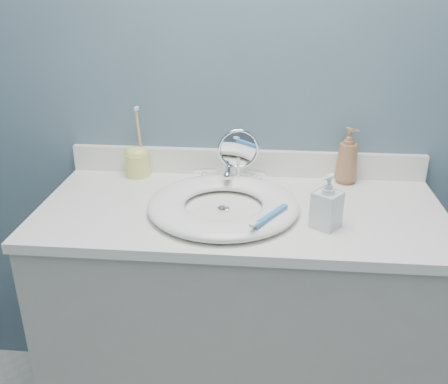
# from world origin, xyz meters

# --- Properties ---
(back_wall) EXTENTS (2.20, 0.02, 2.40)m
(back_wall) POSITION_xyz_m (0.00, 1.25, 1.20)
(back_wall) COLOR #4C6072
(back_wall) RESTS_ON ground
(vanity_cabinet) EXTENTS (1.20, 0.55, 0.85)m
(vanity_cabinet) POSITION_xyz_m (0.00, 0.97, 0.42)
(vanity_cabinet) COLOR #AFAAA0
(vanity_cabinet) RESTS_ON ground
(countertop) EXTENTS (1.22, 0.57, 0.03)m
(countertop) POSITION_xyz_m (0.00, 0.97, 0.86)
(countertop) COLOR white
(countertop) RESTS_ON vanity_cabinet
(backsplash) EXTENTS (1.22, 0.02, 0.09)m
(backsplash) POSITION_xyz_m (0.00, 1.24, 0.93)
(backsplash) COLOR white
(backsplash) RESTS_ON countertop
(basin) EXTENTS (0.45, 0.45, 0.04)m
(basin) POSITION_xyz_m (-0.05, 0.94, 0.90)
(basin) COLOR white
(basin) RESTS_ON countertop
(drain) EXTENTS (0.04, 0.04, 0.01)m
(drain) POSITION_xyz_m (-0.05, 0.94, 0.88)
(drain) COLOR silver
(drain) RESTS_ON countertop
(faucet) EXTENTS (0.25, 0.13, 0.07)m
(faucet) POSITION_xyz_m (-0.05, 1.14, 0.91)
(faucet) COLOR silver
(faucet) RESTS_ON countertop
(makeup_mirror) EXTENTS (0.13, 0.08, 0.20)m
(makeup_mirror) POSITION_xyz_m (-0.02, 1.13, 0.99)
(makeup_mirror) COLOR silver
(makeup_mirror) RESTS_ON countertop
(soap_bottle_amber) EXTENTS (0.10, 0.10, 0.19)m
(soap_bottle_amber) POSITION_xyz_m (0.34, 1.20, 0.97)
(soap_bottle_amber) COLOR #976644
(soap_bottle_amber) RESTS_ON countertop
(soap_bottle_clear) EXTENTS (0.10, 0.10, 0.15)m
(soap_bottle_clear) POSITION_xyz_m (0.24, 0.87, 0.96)
(soap_bottle_clear) COLOR silver
(soap_bottle_clear) RESTS_ON countertop
(toothbrush_holder) EXTENTS (0.09, 0.09, 0.24)m
(toothbrush_holder) POSITION_xyz_m (-0.37, 1.20, 0.94)
(toothbrush_holder) COLOR #DEDF6F
(toothbrush_holder) RESTS_ON countertop
(toothbrush_lying) EXTENTS (0.10, 0.15, 0.02)m
(toothbrush_lying) POSITION_xyz_m (0.09, 0.83, 0.92)
(toothbrush_lying) COLOR #397FCA
(toothbrush_lying) RESTS_ON basin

